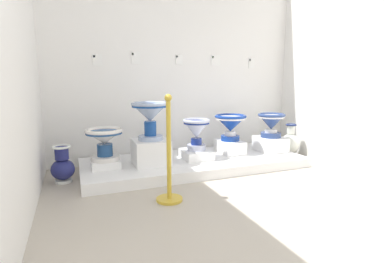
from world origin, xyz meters
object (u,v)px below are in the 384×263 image
at_px(antique_toilet_rightmost, 230,124).
at_px(antique_toilet_slender_white, 271,122).
at_px(plinth_block_central_ornate, 151,152).
at_px(decorative_vase_companion, 63,167).
at_px(antique_toilet_leftmost, 104,139).
at_px(info_placard_fourth, 216,60).
at_px(antique_toilet_pale_glazed, 196,130).
at_px(decorative_vase_spare, 290,143).
at_px(plinth_block_pale_glazed, 196,154).
at_px(info_placard_second, 136,58).
at_px(info_placard_third, 179,59).
at_px(info_placard_fifth, 251,63).
at_px(antique_toilet_central_ornate, 150,113).
at_px(info_placard_first, 97,60).
at_px(plinth_block_leftmost, 106,164).
at_px(stanchion_post_near_left, 169,168).
at_px(plinth_block_rightmost, 230,147).
at_px(plinth_block_slender_white, 270,144).

height_order(antique_toilet_rightmost, antique_toilet_slender_white, antique_toilet_slender_white).
xyz_separation_m(plinth_block_central_ornate, decorative_vase_companion, (-0.92, 0.05, -0.08)).
height_order(antique_toilet_leftmost, decorative_vase_companion, antique_toilet_leftmost).
bearing_deg(info_placard_fourth, antique_toilet_pale_glazed, -132.48).
distance_m(plinth_block_central_ornate, antique_toilet_rightmost, 1.12).
xyz_separation_m(antique_toilet_rightmost, decorative_vase_spare, (0.95, -0.02, -0.32)).
bearing_deg(antique_toilet_leftmost, plinth_block_pale_glazed, -0.40).
bearing_deg(antique_toilet_rightmost, info_placard_second, 157.23).
distance_m(info_placard_third, info_placard_fourth, 0.53).
distance_m(antique_toilet_leftmost, info_placard_fifth, 2.39).
bearing_deg(antique_toilet_central_ornate, info_placard_first, 129.13).
bearing_deg(plinth_block_leftmost, info_placard_fifth, 14.45).
relative_size(plinth_block_pale_glazed, info_placard_third, 2.90).
relative_size(antique_toilet_slender_white, stanchion_post_near_left, 0.38).
relative_size(antique_toilet_central_ornate, info_placard_fourth, 2.93).
height_order(info_placard_fifth, decorative_vase_spare, info_placard_fifth).
bearing_deg(plinth_block_leftmost, info_placard_fourth, 19.40).
relative_size(antique_toilet_central_ornate, antique_toilet_slender_white, 1.19).
bearing_deg(plinth_block_rightmost, info_placard_first, 163.51).
xyz_separation_m(plinth_block_pale_glazed, info_placard_fourth, (0.52, 0.56, 1.15)).
bearing_deg(info_placard_third, plinth_block_slender_white, -27.29).
bearing_deg(info_placard_fourth, plinth_block_rightmost, -90.24).
distance_m(plinth_block_leftmost, plinth_block_pale_glazed, 1.06).
bearing_deg(info_placard_first, stanchion_post_near_left, -72.82).
xyz_separation_m(antique_toilet_leftmost, info_placard_fifth, (2.15, 0.56, 0.86)).
xyz_separation_m(antique_toilet_leftmost, info_placard_third, (1.04, 0.56, 0.89)).
relative_size(info_placard_second, stanchion_post_near_left, 0.16).
xyz_separation_m(info_placard_second, info_placard_third, (0.57, -0.00, -0.01)).
xyz_separation_m(plinth_block_slender_white, stanchion_post_near_left, (-1.68, -0.86, 0.09)).
relative_size(antique_toilet_leftmost, info_placard_third, 3.16).
distance_m(antique_toilet_pale_glazed, info_placard_first, 1.45).
distance_m(antique_toilet_pale_glazed, antique_toilet_rightmost, 0.52).
distance_m(antique_toilet_pale_glazed, info_placard_fifth, 1.48).
height_order(antique_toilet_pale_glazed, decorative_vase_spare, antique_toilet_pale_glazed).
bearing_deg(antique_toilet_central_ornate, plinth_block_slender_white, 1.07).
bearing_deg(antique_toilet_rightmost, stanchion_post_near_left, -139.61).
height_order(antique_toilet_leftmost, plinth_block_rightmost, antique_toilet_leftmost).
relative_size(info_placard_second, info_placard_third, 1.20).
relative_size(antique_toilet_central_ornate, plinth_block_pale_glazed, 1.16).
relative_size(info_placard_first, info_placard_fifth, 0.94).
height_order(info_placard_second, info_placard_fourth, info_placard_second).
bearing_deg(info_placard_first, info_placard_fourth, 0.00).
distance_m(antique_toilet_leftmost, antique_toilet_central_ornate, 0.56).
height_order(plinth_block_leftmost, plinth_block_rightmost, plinth_block_rightmost).
relative_size(antique_toilet_leftmost, antique_toilet_slender_white, 1.12).
distance_m(plinth_block_pale_glazed, stanchion_post_near_left, 1.06).
relative_size(plinth_block_pale_glazed, plinth_block_slender_white, 0.97).
relative_size(plinth_block_slender_white, info_placard_fourth, 2.59).
distance_m(plinth_block_pale_glazed, plinth_block_slender_white, 1.07).
relative_size(antique_toilet_slender_white, info_placard_second, 2.36).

